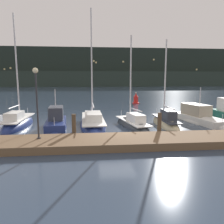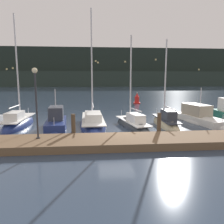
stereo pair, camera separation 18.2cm
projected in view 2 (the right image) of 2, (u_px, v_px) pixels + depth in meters
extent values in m
plane|color=#2D3D51|center=(116.00, 136.00, 15.22)|extent=(400.00, 400.00, 0.00)
cube|color=brown|center=(120.00, 141.00, 13.20)|extent=(37.67, 2.80, 0.45)
cylinder|color=#4C3D2D|center=(73.00, 127.00, 14.47)|extent=(0.28, 0.28, 1.68)
cylinder|color=#4C3D2D|center=(159.00, 125.00, 14.98)|extent=(0.28, 0.28, 1.68)
ellipsoid|color=navy|center=(19.00, 126.00, 18.49)|extent=(1.84, 6.07, 1.67)
cube|color=silver|center=(18.00, 118.00, 18.39)|extent=(1.55, 5.10, 0.08)
cube|color=silver|center=(15.00, 116.00, 17.62)|extent=(1.07, 1.95, 0.60)
cylinder|color=silver|center=(17.00, 67.00, 18.21)|extent=(0.12, 0.12, 8.52)
cylinder|color=silver|center=(15.00, 107.00, 17.56)|extent=(0.13, 2.31, 0.09)
cylinder|color=silver|center=(28.00, 110.00, 21.09)|extent=(0.04, 0.04, 0.50)
ellipsoid|color=navy|center=(56.00, 128.00, 17.71)|extent=(2.09, 5.03, 1.06)
cube|color=navy|center=(56.00, 124.00, 17.66)|extent=(1.91, 4.53, 0.67)
cube|color=#333842|center=(56.00, 113.00, 18.01)|extent=(1.31, 2.25, 1.04)
cube|color=black|center=(57.00, 109.00, 18.93)|extent=(1.00, 0.31, 0.47)
cylinder|color=silver|center=(55.00, 98.00, 17.44)|extent=(0.07, 0.07, 1.45)
cylinder|color=silver|center=(54.00, 121.00, 15.57)|extent=(0.04, 0.04, 0.60)
ellipsoid|color=navy|center=(93.00, 126.00, 18.72)|extent=(2.36, 7.89, 1.56)
cube|color=silver|center=(93.00, 118.00, 18.62)|extent=(1.98, 6.63, 0.08)
cube|color=silver|center=(93.00, 116.00, 17.64)|extent=(1.35, 2.54, 0.60)
cylinder|color=silver|center=(92.00, 64.00, 18.54)|extent=(0.12, 0.12, 9.08)
cylinder|color=silver|center=(93.00, 105.00, 17.58)|extent=(0.18, 2.98, 0.09)
cylinder|color=silver|center=(92.00, 109.00, 22.12)|extent=(0.04, 0.04, 0.50)
ellipsoid|color=#2D3338|center=(132.00, 127.00, 18.32)|extent=(2.70, 6.23, 1.31)
cube|color=silver|center=(132.00, 121.00, 18.25)|extent=(2.27, 5.23, 0.08)
cube|color=silver|center=(136.00, 118.00, 17.50)|extent=(1.29, 2.08, 0.68)
cylinder|color=silver|center=(131.00, 79.00, 18.17)|extent=(0.12, 0.12, 6.99)
cylinder|color=silver|center=(136.00, 110.00, 17.43)|extent=(0.55, 2.32, 0.09)
cylinder|color=silver|center=(121.00, 113.00, 20.84)|extent=(0.04, 0.04, 0.50)
ellipsoid|color=beige|center=(165.00, 126.00, 18.63)|extent=(1.42, 5.76, 1.63)
cube|color=#333842|center=(166.00, 119.00, 18.54)|extent=(1.19, 4.84, 0.08)
cube|color=#333842|center=(169.00, 115.00, 17.79)|extent=(0.83, 1.85, 0.79)
cylinder|color=silver|center=(165.00, 79.00, 18.49)|extent=(0.12, 0.12, 6.60)
cylinder|color=silver|center=(170.00, 108.00, 17.53)|extent=(0.12, 2.65, 0.09)
cylinder|color=silver|center=(157.00, 111.00, 21.11)|extent=(0.04, 0.04, 0.50)
ellipsoid|color=white|center=(200.00, 122.00, 20.10)|extent=(3.20, 6.74, 1.30)
cube|color=white|center=(200.00, 119.00, 20.05)|extent=(2.92, 6.07, 0.57)
cube|color=#A39984|center=(196.00, 110.00, 20.55)|extent=(1.90, 3.06, 1.03)
cube|color=black|center=(188.00, 106.00, 21.76)|extent=(1.27, 0.44, 0.47)
cylinder|color=silver|center=(201.00, 96.00, 19.86)|extent=(0.07, 0.07, 1.57)
cylinder|color=silver|center=(223.00, 118.00, 17.37)|extent=(0.04, 0.04, 0.60)
cylinder|color=red|center=(137.00, 103.00, 35.35)|extent=(1.09, 1.09, 0.16)
cylinder|color=red|center=(137.00, 99.00, 35.26)|extent=(0.73, 0.73, 1.00)
cone|color=red|center=(137.00, 95.00, 35.15)|extent=(0.51, 0.51, 0.50)
sphere|color=#F9EAB7|center=(137.00, 93.00, 35.10)|extent=(0.16, 0.16, 0.16)
cylinder|color=#2D2D33|center=(38.00, 138.00, 13.06)|extent=(0.24, 0.24, 0.06)
cylinder|color=#2D2D33|center=(36.00, 106.00, 12.77)|extent=(0.10, 0.10, 3.80)
sphere|color=#F9EAB7|center=(35.00, 70.00, 12.46)|extent=(0.32, 0.32, 0.32)
cube|color=#1E2823|center=(95.00, 68.00, 118.16)|extent=(240.00, 16.00, 19.48)
cube|color=#26332C|center=(142.00, 79.00, 111.29)|extent=(144.00, 10.00, 7.40)
cube|color=#F4DB8C|center=(43.00, 75.00, 108.57)|extent=(0.80, 0.10, 0.80)
cube|color=#F4DB8C|center=(7.00, 69.00, 106.63)|extent=(0.80, 0.10, 0.80)
cube|color=#F4DB8C|center=(169.00, 79.00, 114.56)|extent=(0.80, 0.10, 0.80)
cube|color=#F4DB8C|center=(156.00, 60.00, 112.37)|extent=(0.80, 0.10, 0.80)
cube|color=#F4DB8C|center=(199.00, 69.00, 115.18)|extent=(0.80, 0.10, 0.80)
cube|color=#F4DB8C|center=(13.00, 68.00, 106.80)|extent=(0.80, 0.10, 0.80)
cube|color=#F4DB8C|center=(163.00, 81.00, 114.45)|extent=(0.80, 0.10, 0.80)
cube|color=#F4DB8C|center=(148.00, 82.00, 113.79)|extent=(0.80, 0.10, 0.80)
cube|color=#F4DB8C|center=(98.00, 62.00, 110.01)|extent=(0.80, 0.10, 0.80)
cube|color=#F4DB8C|center=(125.00, 62.00, 111.15)|extent=(0.80, 0.10, 0.80)
cube|color=#F4DB8C|center=(96.00, 61.00, 109.80)|extent=(0.80, 0.10, 0.80)
cube|color=#F4DB8C|center=(62.00, 74.00, 109.27)|extent=(0.80, 0.10, 0.80)
cube|color=#F4DB8C|center=(134.00, 81.00, 113.10)|extent=(0.80, 0.10, 0.80)
cube|color=#F4DB8C|center=(190.00, 78.00, 115.40)|extent=(0.80, 0.10, 0.80)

